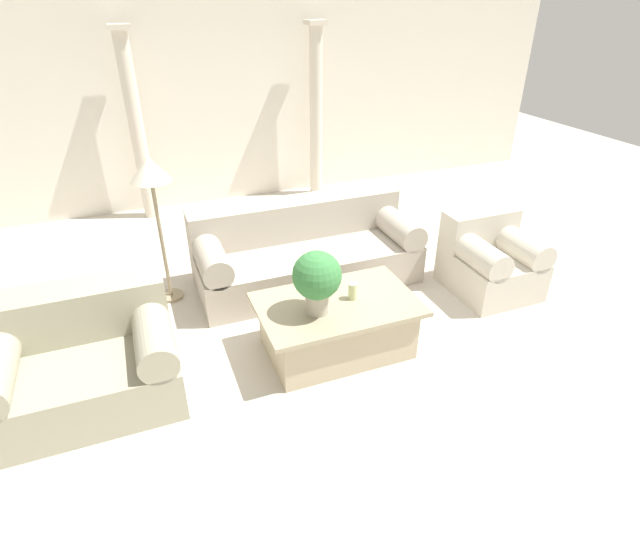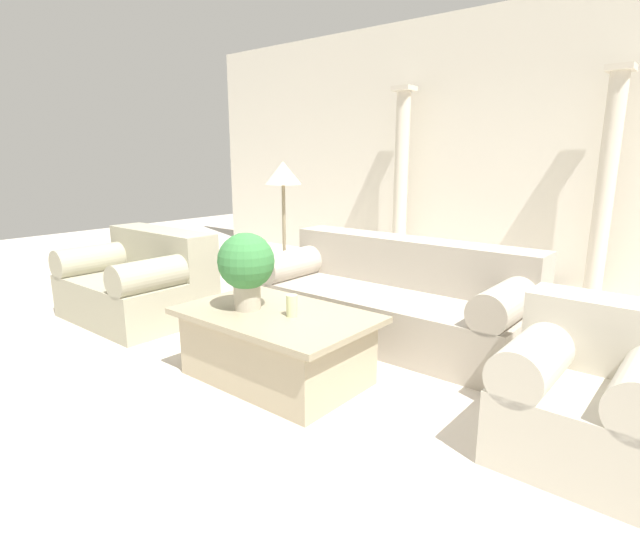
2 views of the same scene
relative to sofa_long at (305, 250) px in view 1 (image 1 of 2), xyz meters
The scene contains 11 objects.
ground_plane 0.78m from the sofa_long, 97.31° to the right, with size 16.00×16.00×0.00m, color beige.
wall_back 2.96m from the sofa_long, 91.95° to the left, with size 10.00×0.06×3.20m.
sofa_long is the anchor object (origin of this frame).
loveseat 2.36m from the sofa_long, 153.22° to the right, with size 1.30×0.96×0.80m.
coffee_table 1.26m from the sofa_long, 97.48° to the right, with size 1.30×0.83×0.47m.
potted_plant 1.43m from the sofa_long, 105.57° to the right, with size 0.38×0.38×0.52m.
pillar_candle 1.26m from the sofa_long, 91.07° to the right, with size 0.07×0.07×0.14m.
floor_lamp 1.65m from the sofa_long, behind, with size 0.36×0.36×1.43m.
column_left 2.87m from the sofa_long, 120.02° to the left, with size 0.25×0.25×2.35m.
column_right 2.73m from the sofa_long, 66.26° to the left, with size 0.25×0.25×2.35m.
armchair 1.88m from the sofa_long, 27.33° to the right, with size 0.77×0.82×0.77m.
Camera 1 is at (-1.45, -3.66, 2.68)m, focal length 28.00 mm.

